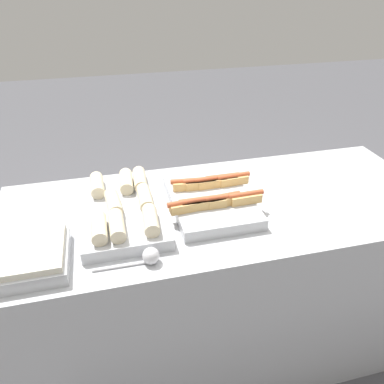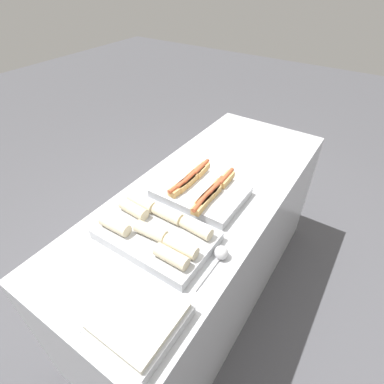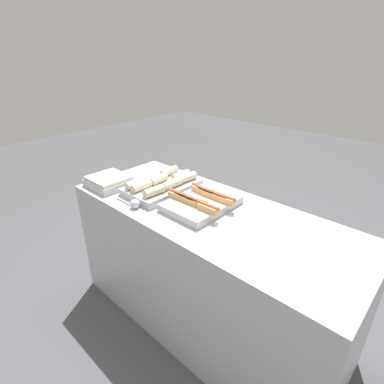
{
  "view_description": "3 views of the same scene",
  "coord_description": "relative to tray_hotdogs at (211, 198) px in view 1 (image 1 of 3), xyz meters",
  "views": [
    {
      "loc": [
        -0.45,
        -1.26,
        1.78
      ],
      "look_at": [
        -0.14,
        0.0,
        0.99
      ],
      "focal_mm": 35.0,
      "sensor_mm": 36.0,
      "label": 1
    },
    {
      "loc": [
        -1.09,
        -0.64,
        1.91
      ],
      "look_at": [
        -0.14,
        0.0,
        0.99
      ],
      "focal_mm": 28.0,
      "sensor_mm": 36.0,
      "label": 2
    },
    {
      "loc": [
        1.02,
        -1.25,
        1.79
      ],
      "look_at": [
        -0.14,
        0.0,
        0.99
      ],
      "focal_mm": 28.0,
      "sensor_mm": 36.0,
      "label": 3
    }
  ],
  "objects": [
    {
      "name": "tray_side_front",
      "position": [
        -0.71,
        -0.2,
        -0.0
      ],
      "size": [
        0.28,
        0.27,
        0.07
      ],
      "color": "#B7BABF",
      "rests_on": "counter"
    },
    {
      "name": "serving_spoon_near",
      "position": [
        -0.3,
        -0.29,
        -0.01
      ],
      "size": [
        0.23,
        0.06,
        0.06
      ],
      "color": "silver",
      "rests_on": "counter"
    },
    {
      "name": "counter",
      "position": [
        0.06,
        0.0,
        -0.49
      ],
      "size": [
        1.89,
        0.76,
        0.91
      ],
      "color": "#B7BABF",
      "rests_on": "ground_plane"
    },
    {
      "name": "ground_plane",
      "position": [
        0.06,
        0.0,
        -0.94
      ],
      "size": [
        12.0,
        12.0,
        0.0
      ],
      "primitive_type": "plane",
      "color": "#4C4C51"
    },
    {
      "name": "tray_hotdogs",
      "position": [
        0.0,
        0.0,
        0.0
      ],
      "size": [
        0.4,
        0.44,
        0.1
      ],
      "color": "#B7BABF",
      "rests_on": "counter"
    },
    {
      "name": "tray_wraps",
      "position": [
        -0.36,
        0.0,
        0.0
      ],
      "size": [
        0.32,
        0.5,
        0.11
      ],
      "color": "#B7BABF",
      "rests_on": "counter"
    }
  ]
}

